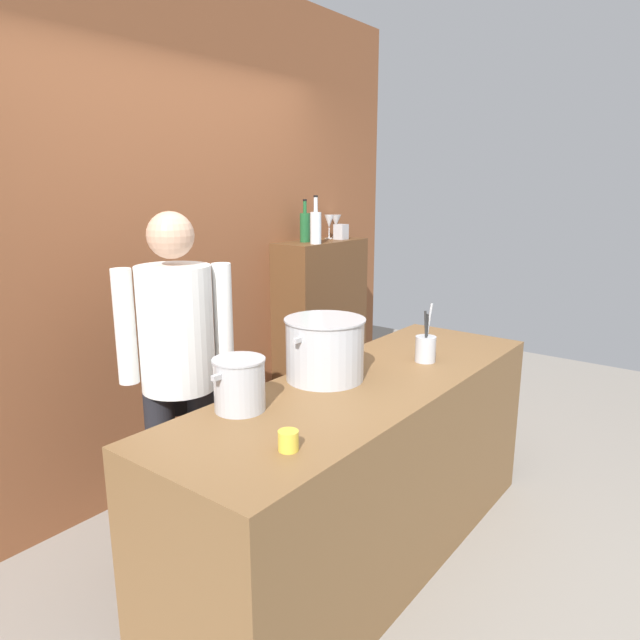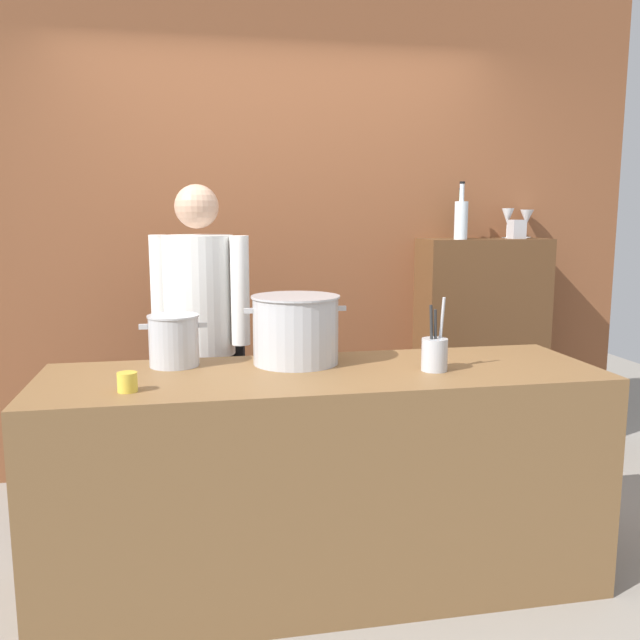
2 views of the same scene
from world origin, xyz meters
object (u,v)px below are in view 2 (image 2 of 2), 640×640
object	(u,v)px
stockpot_large	(296,329)
wine_glass_wide	(527,218)
wine_bottle_green	(461,220)
stockpot_small	(174,340)
chef	(201,328)
spice_tin_silver	(517,229)
wine_glass_tall	(508,217)
wine_bottle_clear	(461,219)
utensil_crock	(435,353)
butter_jar	(127,382)

from	to	relation	value
stockpot_large	wine_glass_wide	bearing A→B (deg)	34.63
wine_bottle_green	stockpot_small	bearing A→B (deg)	-148.70
wine_glass_wide	chef	bearing A→B (deg)	-164.62
spice_tin_silver	stockpot_large	bearing A→B (deg)	-146.79
stockpot_large	wine_bottle_green	size ratio (longest dim) A/B	1.44
stockpot_large	wine_glass_tall	size ratio (longest dim) A/B	2.39
wine_bottle_green	spice_tin_silver	distance (m)	0.34
wine_bottle_green	stockpot_large	bearing A→B (deg)	-137.75
wine_bottle_clear	wine_bottle_green	world-z (taller)	wine_bottle_clear
wine_bottle_green	spice_tin_silver	size ratio (longest dim) A/B	2.68
chef	wine_glass_tall	bearing A→B (deg)	-134.95
utensil_crock	wine_bottle_clear	bearing A→B (deg)	63.25
stockpot_small	utensil_crock	world-z (taller)	utensil_crock
chef	spice_tin_silver	bearing A→B (deg)	-137.99
wine_bottle_clear	spice_tin_silver	world-z (taller)	wine_bottle_clear
stockpot_large	utensil_crock	xyz separation A→B (m)	(0.52, -0.24, -0.07)
wine_bottle_clear	wine_glass_tall	world-z (taller)	wine_bottle_clear
stockpot_small	wine_glass_wide	distance (m)	2.43
wine_bottle_clear	wine_glass_tall	bearing A→B (deg)	23.37
wine_bottle_green	utensil_crock	bearing A→B (deg)	-116.24
chef	wine_bottle_clear	distance (m)	1.62
chef	wine_bottle_green	distance (m)	1.70
wine_glass_wide	spice_tin_silver	size ratio (longest dim) A/B	1.55
chef	butter_jar	xyz separation A→B (m)	(-0.27, -0.91, -0.03)
wine_bottle_clear	stockpot_small	bearing A→B (deg)	-151.55
wine_bottle_clear	chef	bearing A→B (deg)	-166.92
butter_jar	wine_glass_wide	size ratio (longest dim) A/B	0.41
wine_bottle_green	wine_glass_wide	bearing A→B (deg)	8.09
stockpot_small	chef	bearing A→B (deg)	77.62
chef	utensil_crock	world-z (taller)	chef
utensil_crock	wine_glass_wide	distance (m)	1.83
chef	wine_bottle_green	world-z (taller)	wine_bottle_green
stockpot_large	stockpot_small	bearing A→B (deg)	174.89
stockpot_small	wine_glass_tall	size ratio (longest dim) A/B	1.53
stockpot_small	spice_tin_silver	distance (m)	2.23
stockpot_small	wine_bottle_green	distance (m)	2.00
chef	wine_bottle_green	size ratio (longest dim) A/B	5.57
stockpot_large	chef	bearing A→B (deg)	124.11
wine_glass_tall	wine_glass_wide	bearing A→B (deg)	17.45
utensil_crock	wine_glass_wide	world-z (taller)	wine_glass_wide
stockpot_large	butter_jar	world-z (taller)	stockpot_large
utensil_crock	wine_glass_wide	bearing A→B (deg)	51.09
stockpot_large	stockpot_small	distance (m)	0.50
chef	utensil_crock	xyz separation A→B (m)	(0.91, -0.81, 0.01)
utensil_crock	wine_bottle_green	bearing A→B (deg)	63.76
wine_bottle_clear	wine_glass_wide	xyz separation A→B (m)	(0.52, 0.21, 0.00)
chef	wine_glass_wide	xyz separation A→B (m)	(2.01, 0.55, 0.53)
butter_jar	chef	bearing A→B (deg)	73.54
stockpot_large	spice_tin_silver	size ratio (longest dim) A/B	3.85
stockpot_small	butter_jar	bearing A→B (deg)	-111.75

